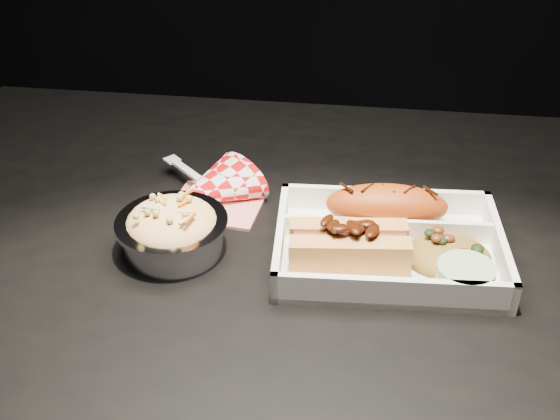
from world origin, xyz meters
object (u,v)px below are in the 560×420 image
object	(u,v)px
dining_table	(335,314)
food_tray	(388,249)
napkin_fork	(210,190)
fried_pastry	(387,205)
hotdog	(349,245)
foil_coleslaw_cup	(172,228)

from	to	relation	value
dining_table	food_tray	distance (m)	0.11
dining_table	napkin_fork	world-z (taller)	napkin_fork
fried_pastry	hotdog	world-z (taller)	hotdog
fried_pastry	hotdog	bearing A→B (deg)	-115.27
fried_pastry	napkin_fork	distance (m)	0.22
fried_pastry	napkin_fork	bearing A→B (deg)	171.72
food_tray	fried_pastry	bearing A→B (deg)	90.00
fried_pastry	foil_coleslaw_cup	xyz separation A→B (m)	(-0.24, -0.08, -0.00)
food_tray	hotdog	distance (m)	0.06
fried_pastry	hotdog	xyz separation A→B (m)	(-0.04, -0.08, 0.00)
food_tray	napkin_fork	distance (m)	0.24
hotdog	foil_coleslaw_cup	xyz separation A→B (m)	(-0.20, 0.01, -0.00)
food_tray	hotdog	world-z (taller)	hotdog
fried_pastry	dining_table	bearing A→B (deg)	-130.64
food_tray	hotdog	xyz separation A→B (m)	(-0.04, -0.03, 0.02)
dining_table	fried_pastry	bearing A→B (deg)	49.36
hotdog	foil_coleslaw_cup	size ratio (longest dim) A/B	1.06
hotdog	napkin_fork	xyz separation A→B (m)	(-0.18, 0.12, -0.02)
fried_pastry	foil_coleslaw_cup	distance (m)	0.25
dining_table	food_tray	size ratio (longest dim) A/B	4.61
dining_table	napkin_fork	xyz separation A→B (m)	(-0.17, 0.09, 0.11)
fried_pastry	hotdog	size ratio (longest dim) A/B	1.07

